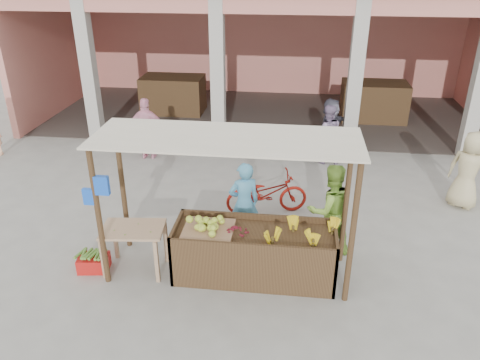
# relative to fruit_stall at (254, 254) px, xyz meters

# --- Properties ---
(ground) EXTENTS (60.00, 60.00, 0.00)m
(ground) POSITION_rel_fruit_stall_xyz_m (-0.50, 0.00, -0.40)
(ground) COLOR gray
(ground) RESTS_ON ground
(market_building) EXTENTS (14.40, 6.40, 4.20)m
(market_building) POSITION_rel_fruit_stall_xyz_m (-0.45, 8.93, 2.30)
(market_building) COLOR tan
(market_building) RESTS_ON ground
(fruit_stall) EXTENTS (2.60, 0.95, 0.80)m
(fruit_stall) POSITION_rel_fruit_stall_xyz_m (0.00, 0.00, 0.00)
(fruit_stall) COLOR #513920
(fruit_stall) RESTS_ON ground
(stall_awning) EXTENTS (4.09, 1.35, 2.39)m
(stall_awning) POSITION_rel_fruit_stall_xyz_m (-0.51, 0.06, 1.58)
(stall_awning) COLOR #513920
(stall_awning) RESTS_ON ground
(banana_heap) EXTENTS (1.06, 0.58, 0.19)m
(banana_heap) POSITION_rel_fruit_stall_xyz_m (0.73, -0.04, 0.50)
(banana_heap) COLOR yellow
(banana_heap) RESTS_ON fruit_stall
(melon_tray) EXTENTS (0.80, 0.69, 0.21)m
(melon_tray) POSITION_rel_fruit_stall_xyz_m (-0.74, -0.02, 0.50)
(melon_tray) COLOR #99704F
(melon_tray) RESTS_ON fruit_stall
(berry_heap) EXTENTS (0.43, 0.35, 0.14)m
(berry_heap) POSITION_rel_fruit_stall_xyz_m (-0.31, -0.03, 0.47)
(berry_heap) COLOR maroon
(berry_heap) RESTS_ON fruit_stall
(side_table) EXTENTS (1.06, 0.77, 0.81)m
(side_table) POSITION_rel_fruit_stall_xyz_m (-1.98, -0.08, 0.27)
(side_table) COLOR tan
(side_table) RESTS_ON ground
(papaya_pile) EXTENTS (0.76, 0.43, 0.22)m
(papaya_pile) POSITION_rel_fruit_stall_xyz_m (-1.98, -0.08, 0.52)
(papaya_pile) COLOR #46872C
(papaya_pile) RESTS_ON side_table
(red_crate) EXTENTS (0.54, 0.42, 0.26)m
(red_crate) POSITION_rel_fruit_stall_xyz_m (-2.69, -0.18, -0.27)
(red_crate) COLOR red
(red_crate) RESTS_ON ground
(plantain_bundle) EXTENTS (0.40, 0.28, 0.08)m
(plantain_bundle) POSITION_rel_fruit_stall_xyz_m (-2.69, -0.18, -0.10)
(plantain_bundle) COLOR #588932
(plantain_bundle) RESTS_ON red_crate
(produce_sacks) EXTENTS (0.88, 0.66, 0.54)m
(produce_sacks) POSITION_rel_fruit_stall_xyz_m (2.20, 5.43, -0.13)
(produce_sacks) COLOR maroon
(produce_sacks) RESTS_ON ground
(vendor_blue) EXTENTS (0.76, 0.67, 1.67)m
(vendor_blue) POSITION_rel_fruit_stall_xyz_m (-0.29, 1.02, 0.43)
(vendor_blue) COLOR #509FC8
(vendor_blue) RESTS_ON ground
(vendor_green) EXTENTS (0.97, 0.75, 1.78)m
(vendor_green) POSITION_rel_fruit_stall_xyz_m (1.22, 0.83, 0.49)
(vendor_green) COLOR #85B53E
(vendor_green) RESTS_ON ground
(motorcycle) EXTENTS (1.03, 1.84, 0.91)m
(motorcycle) POSITION_rel_fruit_stall_xyz_m (0.05, 2.11, 0.05)
(motorcycle) COLOR maroon
(motorcycle) RESTS_ON ground
(shopper_b) EXTENTS (1.03, 0.60, 1.70)m
(shopper_b) POSITION_rel_fruit_stall_xyz_m (-3.18, 4.61, 0.45)
(shopper_b) COLOR #F19FB7
(shopper_b) RESTS_ON ground
(shopper_c) EXTENTS (1.05, 0.97, 1.82)m
(shopper_c) POSITION_rel_fruit_stall_xyz_m (4.12, 2.89, 0.51)
(shopper_c) COLOR tan
(shopper_c) RESTS_ON ground
(shopper_d) EXTENTS (1.15, 1.59, 1.59)m
(shopper_d) POSITION_rel_fruit_stall_xyz_m (1.47, 5.44, 0.40)
(shopper_d) COLOR #4C4A58
(shopper_d) RESTS_ON ground
(shopper_f) EXTENTS (0.85, 0.54, 1.65)m
(shopper_f) POSITION_rel_fruit_stall_xyz_m (1.36, 4.88, 0.42)
(shopper_f) COLOR gray
(shopper_f) RESTS_ON ground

